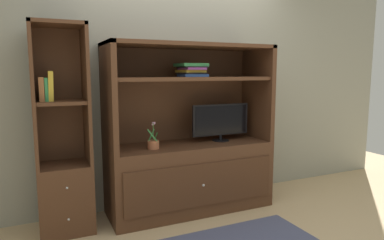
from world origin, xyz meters
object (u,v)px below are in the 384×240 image
(bookshelf_tall, at_px, (64,166))
(media_console, at_px, (190,159))
(magazine_stack, at_px, (191,70))
(tv_monitor, at_px, (221,121))
(upright_book_row, at_px, (46,88))
(potted_plant, at_px, (153,144))

(bookshelf_tall, bearing_deg, media_console, -0.19)
(magazine_stack, height_order, bookshelf_tall, bookshelf_tall)
(magazine_stack, distance_m, bookshelf_tall, 1.50)
(tv_monitor, height_order, bookshelf_tall, bookshelf_tall)
(magazine_stack, xyz_separation_m, upright_book_row, (-1.35, 0.00, -0.16))
(tv_monitor, distance_m, bookshelf_tall, 1.61)
(potted_plant, height_order, magazine_stack, magazine_stack)
(media_console, relative_size, tv_monitor, 2.60)
(media_console, xyz_separation_m, potted_plant, (-0.42, -0.09, 0.22))
(tv_monitor, height_order, magazine_stack, magazine_stack)
(media_console, distance_m, potted_plant, 0.48)
(magazine_stack, bearing_deg, upright_book_row, 179.99)
(magazine_stack, bearing_deg, tv_monitor, -1.10)
(magazine_stack, bearing_deg, media_console, 156.91)
(tv_monitor, bearing_deg, magazine_stack, 178.90)
(tv_monitor, bearing_deg, upright_book_row, 179.77)
(tv_monitor, relative_size, potted_plant, 2.53)
(upright_book_row, bearing_deg, magazine_stack, -0.01)
(bookshelf_tall, relative_size, upright_book_row, 7.28)
(media_console, relative_size, magazine_stack, 4.94)
(tv_monitor, distance_m, potted_plant, 0.80)
(media_console, height_order, magazine_stack, media_console)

